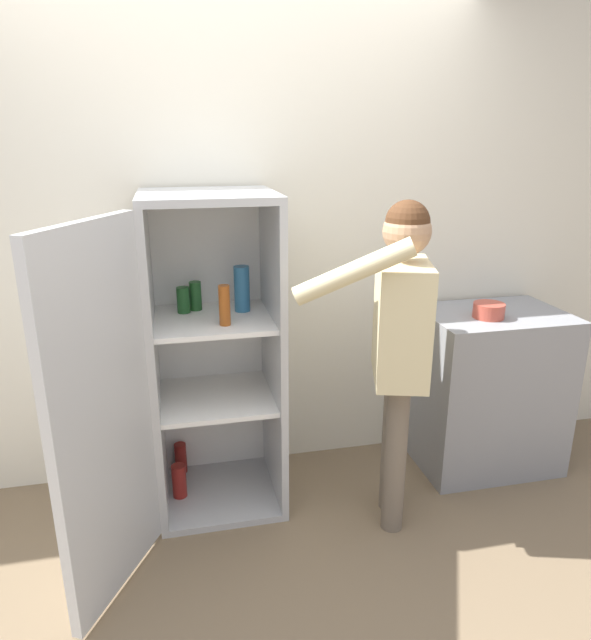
{
  "coord_description": "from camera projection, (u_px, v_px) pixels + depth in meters",
  "views": [
    {
      "loc": [
        -0.33,
        -1.97,
        1.82
      ],
      "look_at": [
        0.25,
        0.64,
        0.95
      ],
      "focal_mm": 32.0,
      "sensor_mm": 36.0,
      "label": 1
    }
  ],
  "objects": [
    {
      "name": "counter",
      "position": [
        487.0,
        389.0,
        3.21
      ],
      "size": [
        0.76,
        0.55,
        0.9
      ],
      "color": "gray",
      "rests_on": "ground_plane"
    },
    {
      "name": "bowl",
      "position": [
        489.0,
        310.0,
        2.98
      ],
      "size": [
        0.16,
        0.16,
        0.08
      ],
      "color": "#B24738",
      "rests_on": "counter"
    },
    {
      "name": "ground_plane",
      "position": [
        271.0,
        576.0,
        2.46
      ],
      "size": [
        12.0,
        12.0,
        0.0
      ],
      "primitive_type": "plane",
      "color": "#7A664C"
    },
    {
      "name": "refrigerator",
      "position": [
        193.0,
        365.0,
        2.68
      ],
      "size": [
        0.94,
        1.13,
        1.57
      ],
      "color": "#B7BABC",
      "rests_on": "ground_plane"
    },
    {
      "name": "wall_back",
      "position": [
        234.0,
        244.0,
        2.98
      ],
      "size": [
        7.0,
        0.06,
        2.55
      ],
      "color": "silver",
      "rests_on": "ground_plane"
    },
    {
      "name": "person",
      "position": [
        399.0,
        328.0,
        2.55
      ],
      "size": [
        0.69,
        0.52,
        1.56
      ],
      "color": "#726656",
      "rests_on": "ground_plane"
    }
  ]
}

